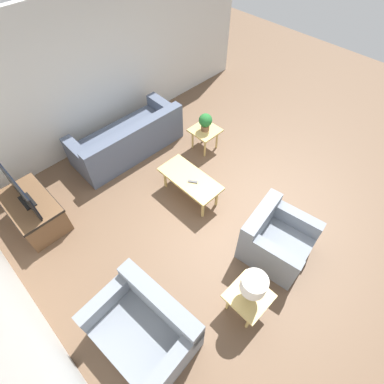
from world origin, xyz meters
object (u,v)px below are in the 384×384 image
at_px(sofa, 128,140).
at_px(table_lamp, 254,285).
at_px(side_table_lamp, 248,298).
at_px(potted_plant, 205,121).
at_px(television, 20,192).
at_px(coffee_table, 190,180).
at_px(armchair, 275,240).
at_px(loveseat, 145,329).
at_px(side_table_plant, 205,133).
at_px(tv_stand_chest, 34,211).

distance_m(sofa, table_lamp, 3.74).
relative_size(sofa, side_table_lamp, 4.28).
relative_size(sofa, potted_plant, 6.18).
bearing_deg(potted_plant, television, 78.05).
bearing_deg(coffee_table, armchair, -175.73).
distance_m(loveseat, side_table_plant, 3.68).
bearing_deg(armchair, sofa, 84.47).
distance_m(side_table_lamp, table_lamp, 0.41).
height_order(television, potted_plant, television).
distance_m(coffee_table, television, 2.60).
xyz_separation_m(tv_stand_chest, potted_plant, (-0.69, -3.25, 0.38)).
height_order(loveseat, tv_stand_chest, loveseat).
distance_m(loveseat, coffee_table, 2.40).
bearing_deg(table_lamp, side_table_plant, -36.46).
bearing_deg(coffee_table, loveseat, 122.17).
xyz_separation_m(side_table_lamp, tv_stand_chest, (3.31, 1.31, -0.11)).
bearing_deg(sofa, armchair, 94.26).
xyz_separation_m(sofa, potted_plant, (-0.99, -1.14, 0.37)).
xyz_separation_m(television, potted_plant, (-0.69, -3.25, -0.11)).
distance_m(sofa, armchair, 3.35).
relative_size(tv_stand_chest, potted_plant, 3.10).
height_order(tv_stand_chest, television, television).
bearing_deg(coffee_table, side_table_lamp, 156.11).
xyz_separation_m(armchair, tv_stand_chest, (3.04, 2.29, -0.04)).
height_order(coffee_table, side_table_plant, side_table_plant).
height_order(armchair, television, television).
bearing_deg(armchair, side_table_lamp, -173.23).
relative_size(coffee_table, table_lamp, 2.32).
distance_m(armchair, side_table_plant, 2.54).
height_order(loveseat, side_table_plant, loveseat).
relative_size(armchair, coffee_table, 0.91).
xyz_separation_m(side_table_plant, tv_stand_chest, (0.69, 3.25, -0.11)).
xyz_separation_m(loveseat, coffee_table, (1.28, -2.03, 0.09)).
distance_m(armchair, television, 3.84).
height_order(loveseat, potted_plant, potted_plant).
bearing_deg(armchair, potted_plant, 59.27).
height_order(side_table_lamp, tv_stand_chest, tv_stand_chest).
bearing_deg(sofa, table_lamp, 78.62).
height_order(armchair, tv_stand_chest, armchair).
distance_m(armchair, tv_stand_chest, 3.81).
xyz_separation_m(sofa, armchair, (-3.34, -0.18, 0.03)).
bearing_deg(loveseat, sofa, 141.81).
height_order(side_table_plant, table_lamp, table_lamp).
distance_m(sofa, side_table_lamp, 3.70).
bearing_deg(coffee_table, sofa, 1.94).
height_order(loveseat, side_table_lamp, loveseat).
bearing_deg(side_table_lamp, tv_stand_chest, 21.56).
relative_size(potted_plant, table_lamp, 0.73).
distance_m(side_table_lamp, television, 3.59).
xyz_separation_m(sofa, table_lamp, (-3.61, 0.80, 0.51)).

